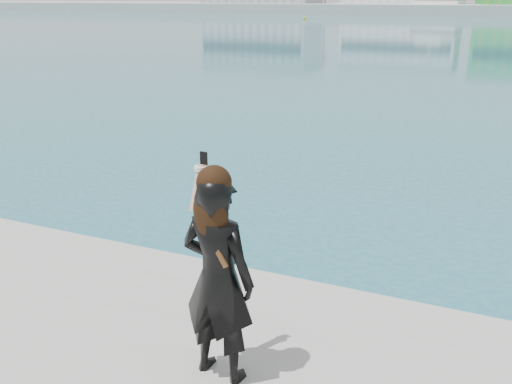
{
  "coord_description": "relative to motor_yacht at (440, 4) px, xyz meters",
  "views": [
    {
      "loc": [
        1.26,
        -4.1,
        3.62
      ],
      "look_at": [
        -0.53,
        -0.05,
        2.09
      ],
      "focal_mm": 40.0,
      "sensor_mm": 36.0,
      "label": 1
    }
  ],
  "objects": [
    {
      "name": "buoy_far",
      "position": [
        -17.57,
        -28.74,
        -2.09
      ],
      "size": [
        0.5,
        0.5,
        0.5
      ],
      "primitive_type": "sphere",
      "color": "yellow",
      "rests_on": "ground"
    },
    {
      "name": "woman",
      "position": [
        12.37,
        -116.5,
        -0.42
      ],
      "size": [
        0.63,
        0.45,
        1.73
      ],
      "rotation": [
        0.0,
        0.0,
        3.04
      ],
      "color": "black",
      "rests_on": "near_quay"
    },
    {
      "name": "motor_yacht",
      "position": [
        0.0,
        0.0,
        0.0
      ],
      "size": [
        16.54,
        8.32,
        7.44
      ],
      "rotation": [
        0.0,
        0.0,
        -0.26
      ],
      "color": "white",
      "rests_on": "ground"
    }
  ]
}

